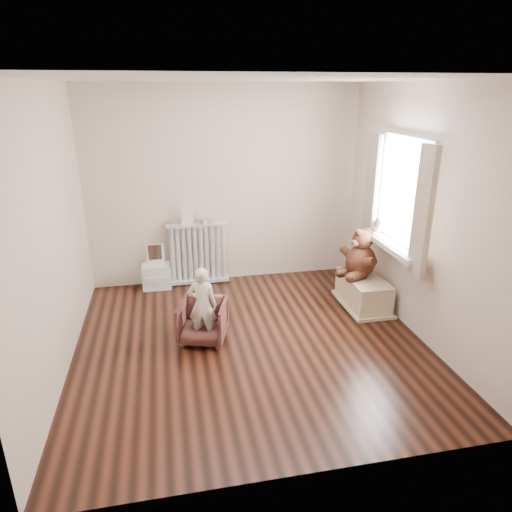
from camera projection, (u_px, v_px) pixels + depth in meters
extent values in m
cube|color=black|center=(251.00, 342.00, 4.82)|extent=(3.60, 3.60, 0.01)
cube|color=white|center=(249.00, 79.00, 3.92)|extent=(3.60, 3.60, 0.01)
cube|color=beige|center=(225.00, 187.00, 6.03)|extent=(3.60, 0.02, 2.60)
cube|color=beige|center=(307.00, 307.00, 2.72)|extent=(3.60, 0.02, 2.60)
cube|color=beige|center=(51.00, 235.00, 4.03)|extent=(0.02, 3.60, 2.60)
cube|color=beige|center=(421.00, 214.00, 4.71)|extent=(0.02, 3.60, 2.60)
cube|color=white|center=(405.00, 194.00, 4.92)|extent=(0.03, 0.90, 1.10)
cube|color=silver|center=(391.00, 245.00, 5.11)|extent=(0.22, 1.10, 0.06)
cube|color=#BAA892|center=(423.00, 213.00, 4.40)|extent=(0.06, 0.26, 1.30)
cube|color=#BAA892|center=(372.00, 189.00, 5.45)|extent=(0.06, 0.26, 1.30)
cube|color=silver|center=(198.00, 256.00, 6.16)|extent=(0.80, 0.15, 0.85)
cube|color=beige|center=(187.00, 215.00, 5.93)|extent=(0.16, 0.01, 0.26)
cylinder|color=#A59E8C|center=(202.00, 221.00, 6.00)|extent=(0.11, 0.11, 0.07)
cylinder|color=#A59E8C|center=(212.00, 221.00, 6.03)|extent=(0.08, 0.08, 0.05)
cube|color=silver|center=(156.00, 268.00, 6.06)|extent=(0.38, 0.27, 0.59)
imported|color=#4F2823|center=(203.00, 321.00, 4.80)|extent=(0.60, 0.61, 0.44)
imported|color=white|center=(202.00, 305.00, 4.68)|extent=(0.35, 0.28, 0.83)
cube|color=beige|center=(363.00, 290.00, 5.58)|extent=(0.42, 0.79, 0.37)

